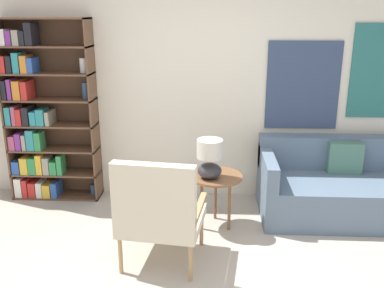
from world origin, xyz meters
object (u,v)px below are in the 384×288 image
object	(u,v)px
bookshelf	(40,118)
armchair	(158,210)
couch	(346,188)
table_lamp	(210,158)
side_table	(216,181)

from	to	relation	value
bookshelf	armchair	world-z (taller)	bookshelf
couch	table_lamp	size ratio (longest dim) A/B	4.68
bookshelf	table_lamp	xyz separation A→B (m)	(1.90, -0.70, -0.20)
couch	side_table	bearing A→B (deg)	-165.90
couch	table_lamp	xyz separation A→B (m)	(-1.44, -0.41, 0.46)
side_table	armchair	bearing A→B (deg)	-121.91
table_lamp	bookshelf	bearing A→B (deg)	159.80
side_table	couch	bearing A→B (deg)	14.10
couch	armchair	bearing A→B (deg)	-149.20
side_table	table_lamp	distance (m)	0.28
armchair	couch	xyz separation A→B (m)	(1.85, 1.10, -0.24)
couch	bookshelf	bearing A→B (deg)	175.11
couch	table_lamp	distance (m)	1.57
armchair	couch	world-z (taller)	armchair
bookshelf	couch	world-z (taller)	bookshelf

